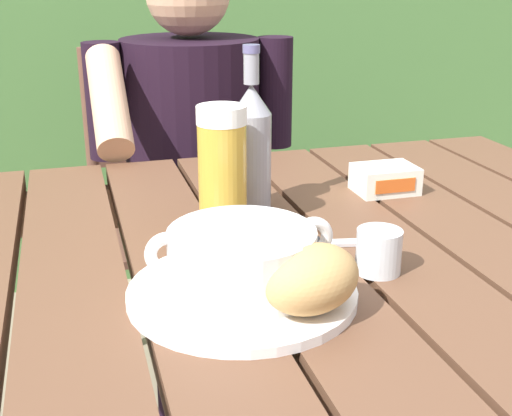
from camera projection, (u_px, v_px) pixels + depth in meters
dining_table at (281, 309)px, 0.95m from camera, size 1.24×0.94×0.77m
hedge_backdrop at (117, 35)px, 2.56m from camera, size 3.53×0.78×2.51m
chair_near_diner at (185, 219)px, 1.84m from camera, size 0.49×0.40×0.93m
person_eating at (195, 160)px, 1.59m from camera, size 0.48×0.47×1.18m
serving_plate at (242, 292)px, 0.78m from camera, size 0.27×0.27×0.01m
soup_bowl at (242, 258)px, 0.76m from camera, size 0.22×0.17×0.08m
bread_roll at (311, 278)px, 0.71m from camera, size 0.15×0.13×0.07m
beer_glass at (222, 170)px, 0.94m from camera, size 0.07×0.07×0.18m
beer_bottle at (254, 145)px, 1.02m from camera, size 0.06×0.06×0.25m
water_glass_small at (379, 251)px, 0.83m from camera, size 0.06×0.06×0.06m
butter_tub at (385, 179)px, 1.13m from camera, size 0.10×0.08×0.05m
table_knife at (319, 243)px, 0.92m from camera, size 0.14×0.05×0.01m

